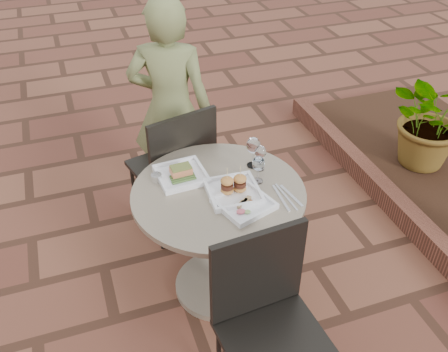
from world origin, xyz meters
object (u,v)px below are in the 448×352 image
object	(u,v)px
cafe_table	(219,227)
diner	(171,109)
chair_far	(176,163)
plate_sliders	(233,189)
chair_near	(267,313)
plate_salmon	(181,174)
plate_tuna	(244,203)

from	to	relation	value
cafe_table	diner	world-z (taller)	diner
chair_far	plate_sliders	bearing A→B (deg)	89.43
chair_near	chair_far	bearing A→B (deg)	89.53
plate_salmon	plate_tuna	xyz separation A→B (m)	(0.23, -0.33, -0.00)
plate_sliders	plate_tuna	xyz separation A→B (m)	(0.02, -0.11, -0.02)
cafe_table	diner	size ratio (longest dim) A/B	0.61
chair_near	diner	bearing A→B (deg)	86.49
cafe_table	plate_salmon	xyz separation A→B (m)	(-0.15, 0.18, 0.27)
chair_far	cafe_table	bearing A→B (deg)	84.14
chair_near	plate_sliders	bearing A→B (deg)	79.61
plate_salmon	diner	bearing A→B (deg)	80.15
plate_tuna	cafe_table	bearing A→B (deg)	118.56
diner	plate_sliders	distance (m)	0.95
chair_near	plate_salmon	xyz separation A→B (m)	(-0.15, 0.84, 0.20)
cafe_table	plate_tuna	bearing A→B (deg)	-61.44
diner	chair_far	bearing A→B (deg)	102.85
cafe_table	plate_sliders	distance (m)	0.29
plate_sliders	chair_far	bearing A→B (deg)	103.51
chair_near	plate_sliders	size ratio (longest dim) A/B	3.38
plate_tuna	chair_far	bearing A→B (deg)	102.85
cafe_table	chair_near	distance (m)	0.66
plate_salmon	chair_near	bearing A→B (deg)	-80.10
chair_near	cafe_table	bearing A→B (deg)	85.67
diner	plate_sliders	xyz separation A→B (m)	(0.09, -0.95, 0.02)
cafe_table	chair_far	xyz separation A→B (m)	(-0.08, 0.57, 0.07)
chair_far	chair_near	world-z (taller)	same
cafe_table	chair_far	distance (m)	0.58
chair_far	plate_salmon	xyz separation A→B (m)	(-0.06, -0.39, 0.20)
diner	plate_tuna	world-z (taller)	diner
chair_far	plate_sliders	world-z (taller)	chair_far
cafe_table	plate_salmon	bearing A→B (deg)	129.27
chair_near	plate_tuna	xyz separation A→B (m)	(0.08, 0.51, 0.20)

